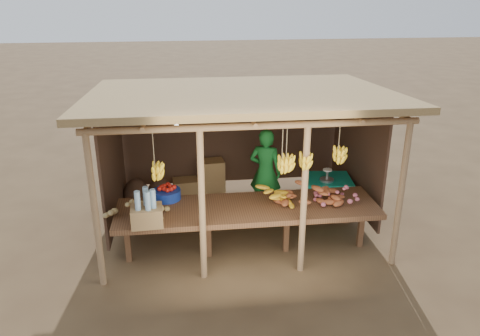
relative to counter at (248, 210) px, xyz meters
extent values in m
plane|color=brown|center=(0.00, 0.95, -0.74)|extent=(60.00, 60.00, 0.00)
cylinder|color=#9F7852|center=(-2.10, -0.55, 0.36)|extent=(0.09, 0.09, 2.20)
cylinder|color=#9F7852|center=(2.10, -0.55, 0.36)|extent=(0.09, 0.09, 2.20)
cylinder|color=#9F7852|center=(-2.10, 2.45, 0.36)|extent=(0.09, 0.09, 2.20)
cylinder|color=#9F7852|center=(2.10, 2.45, 0.36)|extent=(0.09, 0.09, 2.20)
cylinder|color=#9F7852|center=(-0.70, -0.55, 0.36)|extent=(0.09, 0.09, 2.20)
cylinder|color=#9F7852|center=(0.70, -0.55, 0.36)|extent=(0.09, 0.09, 2.20)
cylinder|color=#9F7852|center=(0.00, -0.55, 1.46)|extent=(4.40, 0.09, 0.09)
cylinder|color=#9F7852|center=(0.00, 2.45, 1.46)|extent=(4.40, 0.09, 0.09)
cube|color=#9C7A48|center=(0.00, 0.95, 1.55)|extent=(4.70, 3.50, 0.28)
cube|color=#482F21|center=(0.00, 2.43, 0.47)|extent=(4.20, 0.04, 1.98)
cube|color=#482F21|center=(-2.08, 1.15, 0.47)|extent=(0.04, 2.40, 1.98)
cube|color=#482F21|center=(2.08, 1.15, 0.47)|extent=(0.04, 2.40, 1.98)
cube|color=brown|center=(0.00, 0.00, 0.02)|extent=(3.90, 1.05, 0.08)
cube|color=brown|center=(-1.80, 0.00, -0.38)|extent=(0.08, 0.08, 0.72)
cube|color=brown|center=(-0.60, 0.00, -0.38)|extent=(0.08, 0.08, 0.72)
cube|color=brown|center=(0.60, 0.00, -0.38)|extent=(0.08, 0.08, 0.72)
cube|color=brown|center=(1.80, 0.00, -0.38)|extent=(0.08, 0.08, 0.72)
cylinder|color=navy|center=(-1.20, 0.42, 0.14)|extent=(0.43, 0.43, 0.15)
cube|color=olive|center=(-1.45, -0.40, 0.20)|extent=(0.45, 0.36, 0.27)
imported|color=#1A782C|center=(0.51, 1.36, 0.05)|extent=(0.68, 0.57, 1.58)
cube|color=brown|center=(1.57, 1.09, -0.41)|extent=(0.79, 0.69, 0.67)
cube|color=#0C8A78|center=(1.57, 1.09, -0.04)|extent=(0.87, 0.77, 0.07)
cube|color=olive|center=(-0.40, 2.15, -0.53)|extent=(0.51, 0.43, 0.37)
cube|color=olive|center=(-0.40, 2.15, -0.16)|extent=(0.51, 0.43, 0.37)
cube|color=olive|center=(-0.91, 2.15, -0.53)|extent=(0.51, 0.43, 0.37)
ellipsoid|color=#482F21|center=(-1.83, 1.88, -0.45)|extent=(0.49, 0.49, 0.66)
ellipsoid|color=#482F21|center=(-1.38, 1.88, -0.45)|extent=(0.49, 0.49, 0.66)
camera|label=1|loc=(-0.89, -6.23, 3.12)|focal=35.00mm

